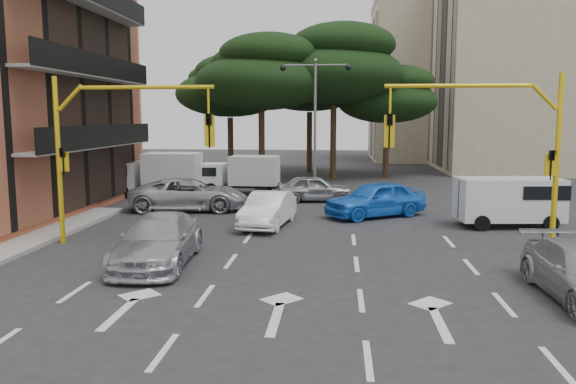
% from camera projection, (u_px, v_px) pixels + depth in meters
% --- Properties ---
extents(ground, '(120.00, 120.00, 0.00)m').
position_uv_depth(ground, '(293.00, 263.00, 17.76)').
color(ground, '#28282B').
rests_on(ground, ground).
extents(median_strip, '(1.40, 6.00, 0.15)m').
position_uv_depth(median_strip, '(315.00, 192.00, 33.54)').
color(median_strip, gray).
rests_on(median_strip, ground).
extents(apartment_beige_near, '(20.20, 12.15, 18.70)m').
position_uv_depth(apartment_beige_near, '(565.00, 58.00, 46.32)').
color(apartment_beige_near, tan).
rests_on(apartment_beige_near, ground).
extents(apartment_beige_far, '(16.20, 12.15, 16.70)m').
position_uv_depth(apartment_beige_far, '(450.00, 80.00, 58.92)').
color(apartment_beige_far, tan).
rests_on(apartment_beige_far, ground).
extents(pine_left_near, '(9.15, 9.15, 10.23)m').
position_uv_depth(pine_left_near, '(262.00, 72.00, 38.76)').
color(pine_left_near, '#382616').
rests_on(pine_left_near, ground).
extents(pine_center, '(9.98, 9.98, 11.16)m').
position_uv_depth(pine_center, '(335.00, 64.00, 40.20)').
color(pine_center, '#382616').
rests_on(pine_center, ground).
extents(pine_left_far, '(8.32, 8.32, 9.30)m').
position_uv_depth(pine_left_far, '(230.00, 86.00, 43.07)').
color(pine_left_far, '#382616').
rests_on(pine_left_far, ground).
extents(pine_right, '(7.49, 7.49, 8.37)m').
position_uv_depth(pine_right, '(388.00, 95.00, 42.09)').
color(pine_right, '#382616').
rests_on(pine_right, ground).
extents(pine_back, '(9.15, 9.15, 10.23)m').
position_uv_depth(pine_back, '(310.00, 79.00, 45.40)').
color(pine_back, '#382616').
rests_on(pine_back, ground).
extents(signal_mast_right, '(5.79, 0.37, 6.00)m').
position_uv_depth(signal_mast_right, '(502.00, 138.00, 18.60)').
color(signal_mast_right, yellow).
rests_on(signal_mast_right, ground).
extents(signal_mast_left, '(5.79, 0.37, 6.00)m').
position_uv_depth(signal_mast_left, '(106.00, 137.00, 19.81)').
color(signal_mast_left, yellow).
rests_on(signal_mast_left, ground).
extents(street_lamp_center, '(4.16, 0.36, 7.77)m').
position_uv_depth(street_lamp_center, '(315.00, 102.00, 32.82)').
color(street_lamp_center, slate).
rests_on(street_lamp_center, median_strip).
extents(car_white_hatch, '(2.10, 4.51, 1.43)m').
position_uv_depth(car_white_hatch, '(268.00, 209.00, 23.56)').
color(car_white_hatch, white).
rests_on(car_white_hatch, ground).
extents(car_blue_compact, '(5.11, 4.21, 1.64)m').
position_uv_depth(car_blue_compact, '(375.00, 199.00, 25.79)').
color(car_blue_compact, blue).
rests_on(car_blue_compact, ground).
extents(car_silver_wagon, '(2.43, 5.32, 1.51)m').
position_uv_depth(car_silver_wagon, '(158.00, 240.00, 17.50)').
color(car_silver_wagon, '#AAAEB3').
rests_on(car_silver_wagon, ground).
extents(car_silver_cross_a, '(5.95, 3.23, 1.58)m').
position_uv_depth(car_silver_cross_a, '(189.00, 194.00, 27.59)').
color(car_silver_cross_a, '#AEAFB6').
rests_on(car_silver_cross_a, ground).
extents(car_silver_cross_b, '(4.38, 2.25, 1.42)m').
position_uv_depth(car_silver_cross_b, '(315.00, 188.00, 30.48)').
color(car_silver_cross_b, '#96999D').
rests_on(car_silver_cross_b, ground).
extents(van_white, '(4.35, 2.29, 2.09)m').
position_uv_depth(van_white, '(508.00, 202.00, 23.42)').
color(van_white, silver).
rests_on(van_white, ground).
extents(box_truck_a, '(5.23, 2.38, 2.53)m').
position_uv_depth(box_truck_a, '(157.00, 175.00, 32.21)').
color(box_truck_a, silver).
rests_on(box_truck_a, ground).
extents(box_truck_b, '(4.71, 2.12, 2.29)m').
position_uv_depth(box_truck_b, '(241.00, 175.00, 33.23)').
color(box_truck_b, silver).
rests_on(box_truck_b, ground).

